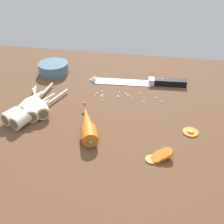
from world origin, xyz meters
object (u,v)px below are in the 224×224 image
Objects in this scene: parsnip_mid_left at (34,111)px; parsnip_outer at (23,110)px; whole_carrot at (88,125)px; parsnip_mid_right at (33,105)px; carrot_slice_stack at (160,156)px; parsnip_back at (33,101)px; prep_bowl at (53,68)px; parsnip_front at (40,104)px; chefs_knife at (135,82)px; carrot_slice_stray_near at (191,132)px.

parsnip_outer is at bearing -176.77° from parsnip_mid_left.
whole_carrot is 0.97× the size of parsnip_mid_right.
carrot_slice_stack is at bearing -20.18° from parsnip_mid_right.
parsnip_back is 1.76× the size of prep_bowl.
parsnip_mid_left is at bearing -65.26° from parsnip_back.
parsnip_front and parsnip_back have the same top height.
parsnip_front is 2.44× the size of carrot_slice_stack.
parsnip_mid_right reaches higher than chefs_knife.
parsnip_mid_right is at bearing 116.67° from parsnip_mid_left.
whole_carrot is 27.83cm from carrot_slice_stray_near.
parsnip_back is (-19.54, 9.04, -0.12)cm from whole_carrot.
carrot_slice_stack reaches higher than carrot_slice_stray_near.
chefs_knife is 36.14cm from parsnip_mid_right.
parsnip_outer and prep_bowl have the same top height.
parsnip_back reaches higher than carrot_slice_stray_near.
whole_carrot is 17.59cm from parsnip_mid_left.
prep_bowl is (-0.90, 28.28, 0.17)cm from parsnip_outer.
carrot_slice_stray_near is 56.25cm from prep_bowl.
parsnip_mid_right is 2.90× the size of carrot_slice_stack.
parsnip_mid_left is 3.04cm from parsnip_mid_right.
parsnip_mid_left is at bearing -81.51° from prep_bowl.
parsnip_mid_right is (-1.36, 2.72, 0.00)cm from parsnip_mid_left.
parsnip_front and parsnip_mid_right have the same top height.
parsnip_front is at bearing -30.68° from parsnip_back.
prep_bowl is (-40.92, 39.38, 1.30)cm from carrot_slice_stack.
parsnip_outer is 41.55cm from carrot_slice_stack.
whole_carrot is at bearing -10.18° from parsnip_outer.
whole_carrot is 4.38× the size of carrot_slice_stray_near.
parsnip_mid_right is at bearing -155.07° from parsnip_front.
parsnip_outer is 28.29cm from prep_bowl.
carrot_slice_stray_near is at bearing -6.03° from parsnip_back.
parsnip_mid_left is 3.30cm from parsnip_outer.
carrot_slice_stray_near is at bearing 55.51° from carrot_slice_stack.
prep_bowl is (-4.58, 24.56, 0.17)cm from parsnip_front.
parsnip_front reaches higher than carrot_slice_stray_near.
chefs_knife is 35.48cm from parsnip_back.
parsnip_mid_left is 1.20× the size of parsnip_mid_right.
parsnip_back is 42.45cm from carrot_slice_stack.
parsnip_back is at bearing 80.42° from parsnip_outer.
whole_carrot reaches higher than parsnip_front.
chefs_knife is at bearing 105.22° from carrot_slice_stack.
whole_carrot is at bearing -56.25° from prep_bowl.
parsnip_mid_left and parsnip_outer have the same top height.
parsnip_mid_left is 5.44× the size of carrot_slice_stray_near.
whole_carrot reaches higher than parsnip_mid_left.
parsnip_mid_left reaches higher than chefs_knife.
chefs_knife is 1.53× the size of parsnip_mid_left.
chefs_knife is 1.90× the size of whole_carrot.
parsnip_back is 4.63× the size of carrot_slice_stray_near.
whole_carrot is at bearing -12.67° from parsnip_mid_left.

